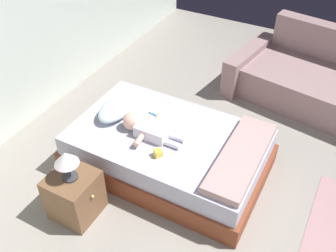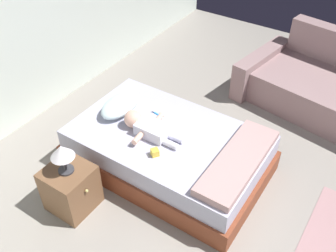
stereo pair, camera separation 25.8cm
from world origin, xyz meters
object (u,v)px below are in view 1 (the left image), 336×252
at_px(couch, 319,82).
at_px(toy_block, 158,153).
at_px(pillow, 117,108).
at_px(bed, 168,151).
at_px(toothbrush, 154,114).
at_px(baby, 146,128).
at_px(nightstand, 75,195).
at_px(lamp, 66,160).

bearing_deg(couch, toy_block, 155.31).
height_order(pillow, couch, couch).
distance_m(bed, toy_block, 0.42).
bearing_deg(toothbrush, toy_block, -146.55).
height_order(pillow, baby, baby).
distance_m(nightstand, lamp, 0.45).
distance_m(bed, couch, 2.27).
distance_m(bed, nightstand, 1.03).
bearing_deg(couch, lamp, 151.29).
bearing_deg(pillow, couch, -41.79).
bearing_deg(toy_block, baby, 48.52).
distance_m(bed, baby, 0.37).
height_order(pillow, toy_block, pillow).
distance_m(baby, lamp, 0.89).
bearing_deg(pillow, toy_block, -116.58).
relative_size(toothbrush, couch, 0.06).
height_order(pillow, toothbrush, pillow).
distance_m(nightstand, toy_block, 0.85).
relative_size(baby, lamp, 2.18).
relative_size(couch, lamp, 7.48).
relative_size(bed, nightstand, 4.25).
distance_m(couch, nightstand, 3.30).
distance_m(toothbrush, lamp, 1.16).
bearing_deg(toothbrush, couch, -37.99).
bearing_deg(toothbrush, pillow, 115.52).
xyz_separation_m(pillow, toothbrush, (0.17, -0.35, -0.07)).
xyz_separation_m(bed, couch, (1.98, -1.12, 0.05)).
height_order(toothbrush, toy_block, toy_block).
relative_size(lamp, toy_block, 3.15).
xyz_separation_m(pillow, baby, (-0.12, -0.43, -0.01)).
xyz_separation_m(bed, toy_block, (-0.32, -0.07, 0.27)).
bearing_deg(nightstand, baby, -18.39).
height_order(bed, baby, baby).
distance_m(pillow, couch, 2.63).
relative_size(baby, toothbrush, 4.91).
height_order(bed, pillow, pillow).
relative_size(bed, toy_block, 20.91).
bearing_deg(bed, toothbrush, 54.56).
distance_m(couch, lamp, 3.33).
xyz_separation_m(couch, lamp, (-2.90, 1.59, 0.42)).
bearing_deg(toothbrush, nightstand, 170.08).
bearing_deg(toy_block, bed, 11.61).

